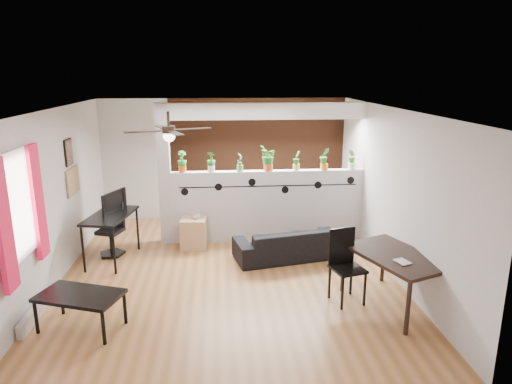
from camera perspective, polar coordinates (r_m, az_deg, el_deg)
The scene contains 28 objects.
room_shell at distance 7.00m, azimuth -3.66°, elevation -0.40°, with size 6.30×7.10×2.90m.
partition_wall at distance 8.66m, azimuth 1.51°, elevation -1.69°, with size 3.60×0.18×1.35m, color #BCBCC1.
ceiling_header at distance 8.33m, azimuth 1.59°, elevation 10.10°, with size 3.60×0.18×0.30m, color white.
pier_column at distance 8.51m, azimuth -11.36°, elevation 2.08°, with size 0.22×0.20×2.60m, color #BCBCC1.
brick_panel at distance 9.94m, azimuth 0.62°, elevation 4.16°, with size 3.90×0.05×2.60m, color #AA5831.
vine_decal at distance 8.46m, azimuth 1.59°, elevation 0.75°, with size 3.31×0.01×0.30m.
window_assembly at distance 6.28m, azimuth -27.47°, elevation -1.87°, with size 0.09×1.30×1.55m.
baseboard_heater at distance 6.78m, azimuth -25.89°, elevation -13.44°, with size 0.08×1.00×0.18m, color beige.
corkboard at distance 8.28m, azimuth -21.92°, elevation 1.29°, with size 0.03×0.60×0.45m, color #A27A4E.
framed_art at distance 8.14m, azimuth -22.37°, elevation 4.63°, with size 0.03×0.34×0.44m.
ceiling_fan at distance 6.54m, azimuth -10.84°, elevation 7.37°, with size 1.19×1.19×0.43m.
potted_plant_0 at distance 8.43m, azimuth -9.22°, elevation 3.84°, with size 0.23×0.21×0.39m.
potted_plant_1 at distance 8.40m, azimuth -5.63°, elevation 3.88°, with size 0.23×0.21×0.38m.
potted_plant_2 at distance 8.41m, azimuth -2.03°, elevation 3.89°, with size 0.17×0.20×0.36m.
potted_plant_3 at distance 8.44m, azimuth 1.55°, elevation 4.33°, with size 0.21×0.25×0.47m.
potted_plant_4 at distance 8.53m, azimuth 5.08°, elevation 4.01°, with size 0.21×0.22×0.36m.
potted_plant_5 at distance 8.63m, azimuth 8.54°, elevation 4.21°, with size 0.24×0.20×0.42m.
potted_plant_6 at distance 8.76m, azimuth 11.90°, elevation 4.10°, with size 0.16×0.20×0.38m.
sofa at distance 7.95m, azimuth 4.05°, elevation -6.44°, with size 1.75×0.69×0.51m, color black.
cube_shelf at distance 8.42m, azimuth -7.76°, elevation -5.14°, with size 0.46×0.40×0.56m, color tan.
cup at distance 8.32m, azimuth -7.49°, elevation -3.00°, with size 0.13×0.13×0.10m, color gray.
computer_desk at distance 8.04m, azimuth -17.75°, elevation -3.23°, with size 0.79×1.22×0.82m.
monitor at distance 8.13m, azimuth -17.62°, elevation -1.70°, with size 0.06×0.36×0.20m, color black.
office_chair at distance 8.40m, azimuth -17.54°, elevation -4.88°, with size 0.49×0.49×0.92m.
dining_table at distance 6.51m, azimuth 17.09°, elevation -8.09°, with size 1.28×1.58×0.75m.
book at distance 6.19m, azimuth 17.29°, elevation -8.44°, with size 0.15×0.20×0.02m, color gray.
folding_chair at distance 6.53m, azimuth 11.01°, elevation -8.18°, with size 0.51×0.51×1.04m.
coffee_table at distance 6.19m, azimuth -21.17°, elevation -12.20°, with size 1.14×0.87×0.47m.
Camera 1 is at (-0.11, -6.75, 3.13)m, focal length 32.00 mm.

